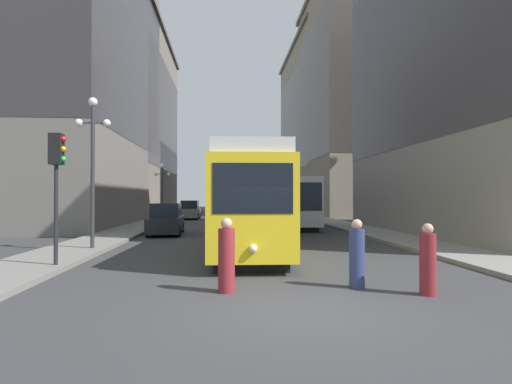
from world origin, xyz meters
TOP-DOWN VIEW (x-y plane):
  - ground_plane at (0.00, 0.00)m, footprint 200.00×200.00m
  - sidewalk_left at (-7.43, 40.00)m, footprint 2.66×120.00m
  - sidewalk_right at (7.43, 40.00)m, footprint 2.66×120.00m
  - streetcar at (-0.40, 10.42)m, footprint 3.06×14.54m
  - transit_bus at (3.35, 22.52)m, footprint 2.71×12.69m
  - parked_car_left_near at (-4.80, 32.58)m, footprint 1.93×4.50m
  - parked_car_left_mid at (-4.81, 16.23)m, footprint 2.02×4.57m
  - pedestrian_crossing_near at (3.17, 1.02)m, footprint 0.36×0.36m
  - pedestrian_crossing_far at (1.81, 1.85)m, footprint 0.37×0.37m
  - pedestrian_on_sidewalk at (-1.35, 1.63)m, footprint 0.39×0.39m
  - traffic_light_near_left at (-6.49, 4.96)m, footprint 0.47×0.36m
  - lamp_post_left_near at (-6.70, 9.01)m, footprint 1.41×0.36m
  - lamp_post_left_far at (-6.70, 27.28)m, footprint 1.41×0.36m
  - building_left_corner at (-15.96, 26.83)m, footprint 14.99×23.88m
  - building_left_midblock at (-15.56, 43.91)m, footprint 14.19×24.46m
  - building_right_midblock at (13.80, 53.19)m, footprint 10.67×24.24m
  - building_right_far at (16.19, 39.32)m, footprint 15.45×17.41m

SIDE VIEW (x-z plane):
  - ground_plane at x=0.00m, z-range 0.00..0.00m
  - sidewalk_left at x=-7.43m, z-range 0.00..0.15m
  - sidewalk_right at x=7.43m, z-range 0.00..0.15m
  - pedestrian_crossing_near at x=3.17m, z-range -0.06..1.56m
  - pedestrian_crossing_far at x=1.81m, z-range -0.06..1.61m
  - pedestrian_on_sidewalk at x=-1.35m, z-range -0.06..1.67m
  - parked_car_left_near at x=-4.80m, z-range -0.07..1.75m
  - parked_car_left_mid at x=-4.81m, z-range -0.07..1.75m
  - transit_bus at x=3.35m, z-range 0.22..3.67m
  - streetcar at x=-0.40m, z-range 0.16..4.05m
  - traffic_light_near_left at x=-6.49m, z-range 1.23..5.22m
  - lamp_post_left_far at x=-6.70m, z-range 0.95..5.81m
  - lamp_post_left_near at x=-6.70m, z-range 1.06..7.13m
  - building_left_midblock at x=-15.56m, z-range 0.32..22.78m
  - building_right_midblock at x=13.80m, z-range 0.37..25.18m
  - building_right_far at x=16.19m, z-range 0.40..26.80m
  - building_left_corner at x=-15.96m, z-range 0.40..27.14m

